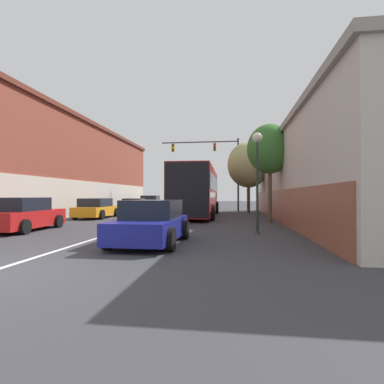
% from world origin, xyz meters
% --- Properties ---
extents(lane_center_line, '(0.14, 40.79, 0.01)m').
position_xyz_m(lane_center_line, '(0.00, 14.39, 0.00)').
color(lane_center_line, silver).
rests_on(lane_center_line, ground_plane).
extents(building_left_brick, '(9.41, 29.61, 7.54)m').
position_xyz_m(building_left_brick, '(-10.98, 17.14, 3.90)').
color(building_left_brick, brown).
rests_on(building_left_brick, ground_plane).
extents(building_right_storefront, '(8.68, 24.95, 5.27)m').
position_xyz_m(building_right_storefront, '(11.64, 14.07, 2.76)').
color(building_right_storefront, beige).
rests_on(building_right_storefront, ground_plane).
extents(bus, '(3.01, 11.65, 3.43)m').
position_xyz_m(bus, '(2.20, 16.89, 1.93)').
color(bus, maroon).
rests_on(bus, ground_plane).
extents(hatchback_foreground, '(2.04, 3.83, 1.38)m').
position_xyz_m(hatchback_foreground, '(2.23, 4.18, 0.65)').
color(hatchback_foreground, navy).
rests_on(hatchback_foreground, ground_plane).
extents(parked_car_left_near, '(2.12, 4.28, 1.34)m').
position_xyz_m(parked_car_left_near, '(-4.40, 14.23, 0.64)').
color(parked_car_left_near, orange).
rests_on(parked_car_left_near, ground_plane).
extents(parked_car_left_mid, '(2.43, 4.83, 1.27)m').
position_xyz_m(parked_car_left_mid, '(-4.15, 21.35, 0.61)').
color(parked_car_left_mid, navy).
rests_on(parked_car_left_mid, ground_plane).
extents(parked_car_left_far, '(2.35, 4.53, 1.54)m').
position_xyz_m(parked_car_left_far, '(-4.43, 27.89, 0.73)').
color(parked_car_left_far, orange).
rests_on(parked_car_left_far, ground_plane).
extents(parked_car_left_distant, '(2.28, 4.27, 1.44)m').
position_xyz_m(parked_car_left_distant, '(-4.26, 6.79, 0.68)').
color(parked_car_left_distant, red).
rests_on(parked_car_left_distant, ground_plane).
extents(traffic_signal_gantry, '(7.79, 0.36, 7.22)m').
position_xyz_m(traffic_signal_gantry, '(3.16, 24.78, 5.18)').
color(traffic_signal_gantry, '#333338').
rests_on(traffic_signal_gantry, ground_plane).
extents(street_lamp, '(0.39, 0.39, 4.03)m').
position_xyz_m(street_lamp, '(5.77, 7.03, 2.72)').
color(street_lamp, '#233323').
rests_on(street_lamp, ground_plane).
extents(street_tree_near, '(2.54, 2.29, 5.56)m').
position_xyz_m(street_tree_near, '(6.87, 12.21, 4.14)').
color(street_tree_near, brown).
rests_on(street_tree_near, ground_plane).
extents(street_tree_far, '(3.73, 3.36, 6.35)m').
position_xyz_m(street_tree_far, '(6.19, 22.09, 4.28)').
color(street_tree_far, brown).
rests_on(street_tree_far, ground_plane).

